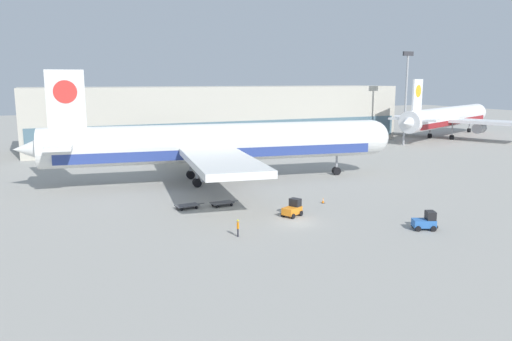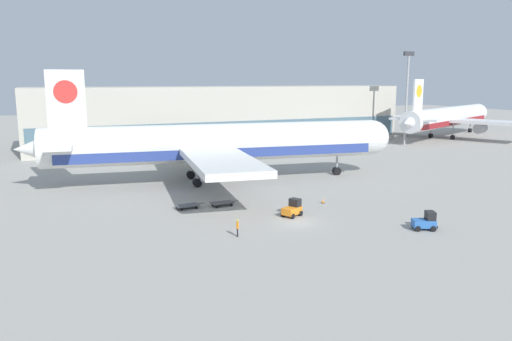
# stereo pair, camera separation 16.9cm
# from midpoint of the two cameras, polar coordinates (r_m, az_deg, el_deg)

# --- Properties ---
(ground_plane) EXTENTS (400.00, 400.00, 0.00)m
(ground_plane) POSITION_cam_midpoint_polar(r_m,az_deg,el_deg) (55.82, 4.76, -5.95)
(ground_plane) COLOR #9E9B93
(terminal_building) EXTENTS (90.00, 18.20, 14.00)m
(terminal_building) POSITION_cam_midpoint_polar(r_m,az_deg,el_deg) (122.56, -3.79, 6.28)
(terminal_building) COLOR #BCB7A8
(terminal_building) RESTS_ON ground_plane
(light_mast) EXTENTS (2.80, 0.50, 22.13)m
(light_mast) POSITION_cam_midpoint_polar(r_m,az_deg,el_deg) (125.05, 16.91, 8.65)
(light_mast) COLOR #9EA0A5
(light_mast) RESTS_ON ground_plane
(airplane_main) EXTENTS (57.91, 48.64, 17.00)m
(airplane_main) POSITION_cam_midpoint_polar(r_m,az_deg,el_deg) (76.91, -4.66, 3.00)
(airplane_main) COLOR white
(airplane_main) RESTS_ON ground_plane
(airplane_distant) EXTENTS (50.04, 43.42, 15.74)m
(airplane_distant) POSITION_cam_midpoint_polar(r_m,az_deg,el_deg) (145.39, 21.03, 5.63)
(airplane_distant) COLOR white
(airplane_distant) RESTS_ON ground_plane
(baggage_tug_foreground) EXTENTS (2.81, 2.48, 2.00)m
(baggage_tug_foreground) POSITION_cam_midpoint_polar(r_m,az_deg,el_deg) (58.14, 4.30, -4.38)
(baggage_tug_foreground) COLOR orange
(baggage_tug_foreground) RESTS_ON ground_plane
(baggage_tug_mid) EXTENTS (2.79, 2.39, 2.00)m
(baggage_tug_mid) POSITION_cam_midpoint_polar(r_m,az_deg,el_deg) (55.80, 18.88, -5.55)
(baggage_tug_mid) COLOR #2D66B7
(baggage_tug_mid) RESTS_ON ground_plane
(baggage_dolly_lead) EXTENTS (3.76, 1.80, 0.48)m
(baggage_dolly_lead) POSITION_cam_midpoint_polar(r_m,az_deg,el_deg) (61.95, -7.80, -3.99)
(baggage_dolly_lead) COLOR #56565B
(baggage_dolly_lead) RESTS_ON ground_plane
(baggage_dolly_second) EXTENTS (3.76, 1.80, 0.48)m
(baggage_dolly_second) POSITION_cam_midpoint_polar(r_m,az_deg,el_deg) (62.83, -3.82, -3.71)
(baggage_dolly_second) COLOR #56565B
(baggage_dolly_second) RESTS_ON ground_plane
(ground_crew_near) EXTENTS (0.33, 0.54, 1.77)m
(ground_crew_near) POSITION_cam_midpoint_polar(r_m,az_deg,el_deg) (50.57, -2.04, -6.42)
(ground_crew_near) COLOR black
(ground_crew_near) RESTS_ON ground_plane
(traffic_cone_near) EXTENTS (0.40, 0.40, 0.72)m
(traffic_cone_near) POSITION_cam_midpoint_polar(r_m,az_deg,el_deg) (64.65, 7.74, -3.42)
(traffic_cone_near) COLOR black
(traffic_cone_near) RESTS_ON ground_plane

